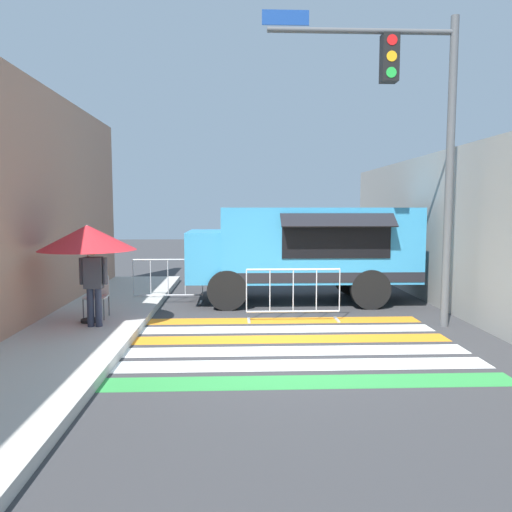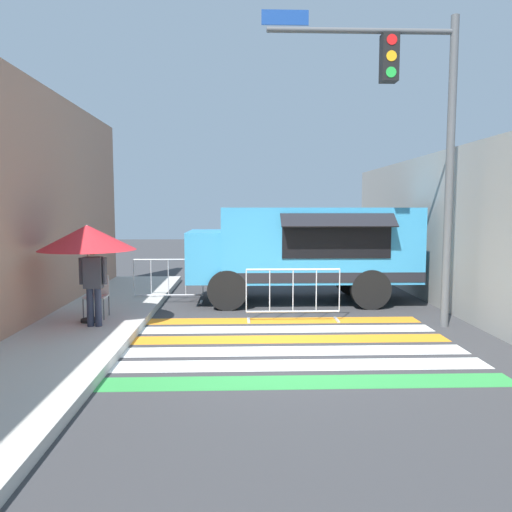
{
  "view_description": "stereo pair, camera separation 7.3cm",
  "coord_description": "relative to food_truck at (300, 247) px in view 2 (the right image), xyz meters",
  "views": [
    {
      "loc": [
        -0.73,
        -8.47,
        2.42
      ],
      "look_at": [
        -0.27,
        2.72,
        1.33
      ],
      "focal_mm": 35.0,
      "sensor_mm": 36.0,
      "label": 1
    },
    {
      "loc": [
        -0.65,
        -8.48,
        2.42
      ],
      "look_at": [
        -0.27,
        2.72,
        1.33
      ],
      "focal_mm": 35.0,
      "sensor_mm": 36.0,
      "label": 2
    }
  ],
  "objects": [
    {
      "name": "ground_plane",
      "position": [
        -0.91,
        -4.2,
        -1.42
      ],
      "size": [
        60.0,
        60.0,
        0.0
      ],
      "primitive_type": "plane",
      "color": "#38383A"
    },
    {
      "name": "concrete_wall_right",
      "position": [
        3.36,
        -1.2,
        0.46
      ],
      "size": [
        0.2,
        16.0,
        3.77
      ],
      "color": "gray",
      "rests_on": "ground_plane"
    },
    {
      "name": "crosswalk_painted",
      "position": [
        -0.91,
        -4.08,
        -1.42
      ],
      "size": [
        6.4,
        4.36,
        0.01
      ],
      "color": "green",
      "rests_on": "ground_plane"
    },
    {
      "name": "food_truck",
      "position": [
        0.0,
        0.0,
        0.0
      ],
      "size": [
        5.69,
        2.71,
        2.42
      ],
      "color": "#338CBF",
      "rests_on": "ground_plane"
    },
    {
      "name": "traffic_signal_pole",
      "position": [
        1.91,
        -2.83,
        2.75
      ],
      "size": [
        3.82,
        0.29,
        6.16
      ],
      "color": "#515456",
      "rests_on": "ground_plane"
    },
    {
      "name": "patio_umbrella",
      "position": [
        -4.53,
        -2.81,
        0.4
      ],
      "size": [
        1.88,
        1.88,
        1.93
      ],
      "color": "black",
      "rests_on": "sidewalk_left"
    },
    {
      "name": "folding_chair",
      "position": [
        -4.51,
        -2.35,
        -0.76
      ],
      "size": [
        0.43,
        0.43,
        0.85
      ],
      "rotation": [
        0.0,
        0.0,
        0.39
      ],
      "color": "#4C4C51",
      "rests_on": "sidewalk_left"
    },
    {
      "name": "vendor_person",
      "position": [
        -4.33,
        -3.19,
        -0.39
      ],
      "size": [
        0.53,
        0.21,
        1.57
      ],
      "rotation": [
        0.0,
        0.0,
        0.29
      ],
      "color": "#2D3347",
      "rests_on": "sidewalk_left"
    },
    {
      "name": "barricade_front",
      "position": [
        -0.41,
        -2.2,
        -0.86
      ],
      "size": [
        2.02,
        0.44,
        1.13
      ],
      "color": "#B7BABF",
      "rests_on": "ground_plane"
    },
    {
      "name": "barricade_side",
      "position": [
        -3.35,
        -0.09,
        -0.87
      ],
      "size": [
        1.76,
        0.44,
        1.13
      ],
      "color": "#B7BABF",
      "rests_on": "ground_plane"
    }
  ]
}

